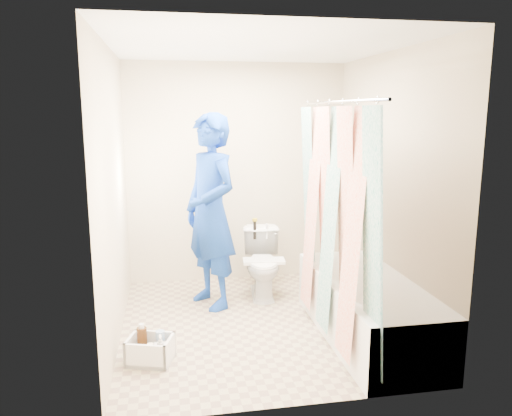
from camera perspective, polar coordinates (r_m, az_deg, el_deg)
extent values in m
plane|color=tan|center=(4.61, 0.26, -13.08)|extent=(2.60, 2.60, 0.00)
cube|color=white|center=(4.24, 0.28, 18.03)|extent=(2.40, 2.60, 0.02)
cube|color=beige|center=(5.53, -2.18, 3.93)|extent=(2.40, 0.02, 2.40)
cube|color=beige|center=(3.02, 4.75, -2.10)|extent=(2.40, 0.02, 2.40)
cube|color=beige|center=(4.22, -15.98, 1.27)|extent=(0.02, 2.60, 2.40)
cube|color=beige|center=(4.63, 15.04, 2.16)|extent=(0.02, 2.60, 2.40)
cube|color=white|center=(4.37, 12.56, -11.22)|extent=(0.70, 1.75, 0.50)
cube|color=white|center=(4.29, 12.68, -8.62)|extent=(0.58, 1.63, 0.06)
cylinder|color=silver|center=(3.93, 9.08, 11.86)|extent=(0.02, 1.90, 0.02)
cube|color=white|center=(4.02, 8.68, -1.49)|extent=(0.06, 1.75, 1.80)
imported|color=white|center=(5.17, 0.80, -6.34)|extent=(0.45, 0.70, 0.68)
cube|color=white|center=(5.05, 0.90, -6.07)|extent=(0.43, 0.23, 0.03)
cylinder|color=black|center=(5.26, -0.14, -2.51)|extent=(0.03, 0.03, 0.20)
cylinder|color=gold|center=(5.23, -0.14, -1.35)|extent=(0.05, 0.05, 0.03)
cylinder|color=white|center=(5.27, 1.24, -2.68)|extent=(0.03, 0.03, 0.16)
imported|color=#0F389D|center=(4.79, -5.20, -0.42)|extent=(0.71, 0.81, 1.87)
cube|color=white|center=(4.06, -11.96, -16.60)|extent=(0.39, 0.35, 0.03)
cube|color=white|center=(4.07, -14.11, -15.32)|extent=(0.10, 0.26, 0.20)
cube|color=white|center=(3.98, -9.85, -15.80)|extent=(0.10, 0.26, 0.20)
cube|color=white|center=(3.92, -12.59, -16.32)|extent=(0.32, 0.12, 0.20)
cube|color=white|center=(4.13, -11.45, -14.84)|extent=(0.32, 0.12, 0.20)
cylinder|color=#44240D|center=(4.07, -12.88, -14.63)|extent=(0.08, 0.08, 0.22)
cylinder|color=silver|center=(4.04, -10.86, -14.91)|extent=(0.07, 0.07, 0.20)
cylinder|color=#FAE7C3|center=(3.97, -11.96, -15.87)|extent=(0.05, 0.05, 0.14)
cylinder|color=#44240D|center=(4.01, -13.38, -16.26)|extent=(0.07, 0.07, 0.07)
cylinder|color=gold|center=(3.99, -13.40, -15.76)|extent=(0.07, 0.07, 0.01)
imported|color=white|center=(3.94, -10.84, -15.49)|extent=(0.10, 0.10, 0.21)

